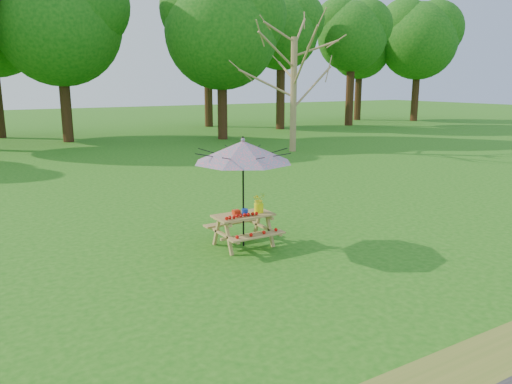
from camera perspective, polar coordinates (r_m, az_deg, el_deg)
ground at (r=11.57m, az=25.81°, el=-5.35°), size 120.00×120.00×0.00m
picnic_table at (r=10.21m, az=-1.44°, el=-4.43°), size 1.20×1.32×0.67m
patio_umbrella at (r=9.86m, az=-1.50°, el=4.62°), size 2.22×2.22×2.25m
produce_bins at (r=10.09m, az=-1.84°, el=-2.30°), size 0.27×0.35×0.13m
tomatoes_row at (r=9.89m, az=-1.69°, el=-2.72°), size 0.77×0.13×0.07m
flower_bucket at (r=10.21m, az=0.32°, el=-1.14°), size 0.27×0.23×0.42m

